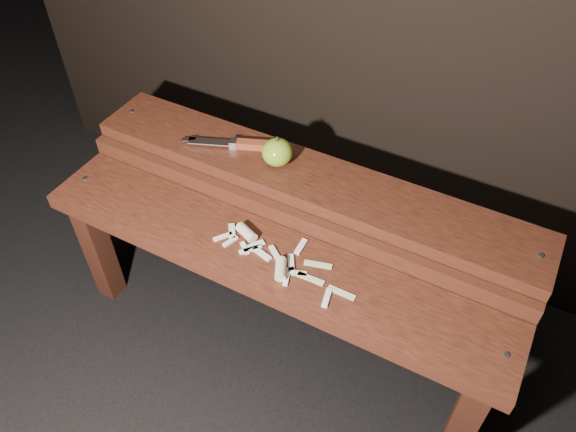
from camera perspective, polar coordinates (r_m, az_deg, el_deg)
The scene contains 6 objects.
ground at distance 1.69m, azimuth -0.99°, elevation -12.05°, with size 60.00×60.00×0.00m, color black.
bench_front_tier at distance 1.37m, azimuth -2.43°, elevation -6.04°, with size 1.20×0.20×0.42m.
bench_rear_tier at distance 1.45m, azimuth 1.98°, elevation 1.63°, with size 1.20×0.21×0.50m.
apple at distance 1.41m, azimuth -1.10°, elevation 6.49°, with size 0.08×0.08×0.08m.
knife at distance 1.48m, azimuth -4.50°, elevation 7.29°, with size 0.24×0.11×0.02m.
apple_scraps at distance 1.31m, azimuth -1.82°, elevation -3.93°, with size 0.37×0.16×0.03m.
Camera 1 is at (0.45, -0.78, 1.43)m, focal length 35.00 mm.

